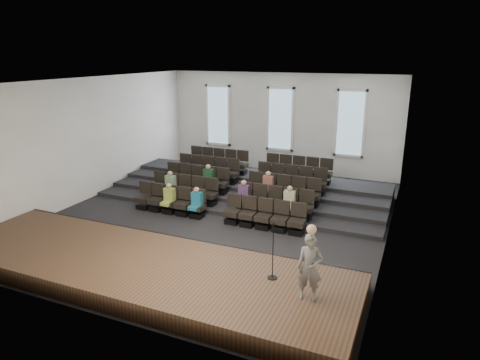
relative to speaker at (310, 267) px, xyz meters
The scene contains 14 objects.
ground 7.06m from the speaker, 132.50° to the left, with size 14.00×14.00×0.00m, color black.
ceiling 7.88m from the speaker, 132.50° to the left, with size 12.00×14.00×0.02m, color white.
wall_back 13.07m from the speaker, 111.13° to the left, with size 12.00×0.04×5.00m, color white.
wall_front 5.20m from the speaker, 157.95° to the right, with size 12.00×0.04×5.00m, color white.
wall_left 11.93m from the speaker, 154.45° to the left, with size 0.04×14.00×5.00m, color white.
wall_right 5.43m from the speaker, 75.45° to the left, with size 0.04×14.00×5.00m, color white.
stage 4.81m from the speaker, behind, with size 11.80×3.60×0.50m, color #46311E.
stage_lip 5.13m from the speaker, 159.12° to the left, with size 11.80×0.06×0.52m, color black.
risers 9.59m from the speaker, 119.50° to the left, with size 11.80×4.80×0.60m.
seating_rows 8.17m from the speaker, 125.16° to the left, with size 6.80×4.70×1.67m.
windows 13.03m from the speaker, 111.24° to the left, with size 8.44×0.10×3.24m.
audience 7.48m from the speaker, 131.71° to the left, with size 5.45×2.64×1.10m.
speaker is the anchor object (origin of this frame).
mic_stand 1.24m from the speaker, 152.90° to the left, with size 0.25×0.25×1.52m.
Camera 1 is at (6.67, -13.70, 5.94)m, focal length 32.00 mm.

